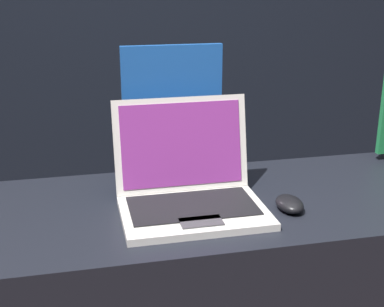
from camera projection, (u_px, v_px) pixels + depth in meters
The scene contains 4 objects.
wall_back at pixel (126, 6), 2.90m from camera, with size 8.00×0.05×2.80m.
laptop_middle at pixel (189, 185), 1.48m from camera, with size 0.39×0.34×0.29m.
mouse_middle at pixel (290, 204), 1.47m from camera, with size 0.07×0.11×0.04m.
promo_stand_middle at pixel (173, 117), 1.65m from camera, with size 0.31×0.07×0.42m.
Camera 1 is at (-0.31, -1.06, 1.57)m, focal length 50.00 mm.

